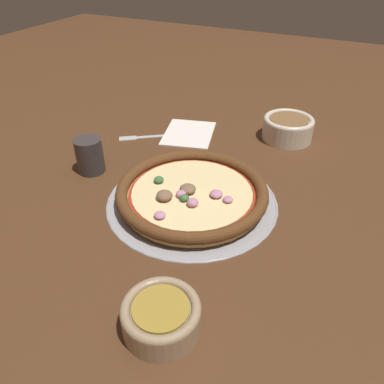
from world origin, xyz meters
TOP-DOWN VIEW (x-y plane):
  - ground_plane at (0.00, 0.00)m, footprint 3.00×3.00m
  - pizza_tray at (0.00, 0.00)m, footprint 0.35×0.35m
  - pizza at (-0.00, 0.00)m, footprint 0.30×0.30m
  - bowl_near at (-0.28, -0.09)m, footprint 0.11×0.11m
  - bowl_far at (0.36, -0.10)m, footprint 0.13×0.13m
  - drinking_cup at (0.01, 0.26)m, footprint 0.06×0.06m
  - napkin at (0.27, 0.14)m, footprint 0.18×0.16m
  - fork at (0.20, 0.23)m, footprint 0.11×0.15m

SIDE VIEW (x-z plane):
  - ground_plane at x=0.00m, z-range 0.00..0.00m
  - fork at x=0.20m, z-range 0.00..0.00m
  - pizza_tray at x=0.00m, z-range 0.00..0.01m
  - napkin at x=0.27m, z-range 0.00..0.01m
  - pizza at x=0.00m, z-range 0.01..0.04m
  - bowl_near at x=-0.28m, z-range 0.00..0.05m
  - bowl_far at x=0.36m, z-range 0.00..0.06m
  - drinking_cup at x=0.01m, z-range 0.00..0.08m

